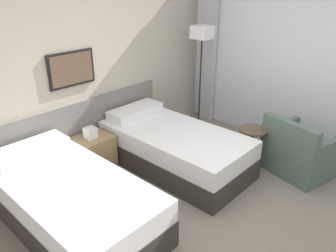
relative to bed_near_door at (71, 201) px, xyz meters
name	(u,v)px	position (x,y,z in m)	size (l,w,h in m)	color
ground_plane	(226,214)	(1.22, -1.12, -0.28)	(16.00, 16.00, 0.00)	slate
wall_headboard	(96,66)	(1.19, 1.06, 1.02)	(10.00, 0.10, 2.70)	#B7AD99
wall_window	(326,62)	(3.36, -1.18, 1.06)	(0.21, 4.65, 2.70)	white
bed_near_door	(71,201)	(0.00, 0.00, 0.00)	(1.02, 2.02, 0.67)	#332D28
bed_near_window	(174,148)	(1.59, 0.00, 0.00)	(1.02, 2.02, 0.67)	#332D28
nightstand	(93,153)	(0.80, 0.75, -0.04)	(0.51, 0.42, 0.61)	#9E7A51
floor_lamp	(202,42)	(2.78, 0.49, 1.20)	(0.27, 0.27, 1.72)	black
side_table	(252,141)	(2.32, -0.77, 0.10)	(0.38, 0.38, 0.55)	brown
armchair	(300,153)	(2.62, -1.32, -0.01)	(0.91, 0.95, 0.79)	#4C6056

